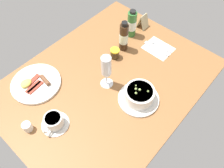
% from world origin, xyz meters
% --- Properties ---
extents(ground_plane, '(1.10, 0.84, 0.03)m').
position_xyz_m(ground_plane, '(0.00, 0.00, -0.01)').
color(ground_plane, brown).
extents(porridge_bowl, '(0.20, 0.20, 0.09)m').
position_xyz_m(porridge_bowl, '(0.01, -0.20, 0.04)').
color(porridge_bowl, silver).
rests_on(porridge_bowl, ground_plane).
extents(cutlery_setting, '(0.13, 0.17, 0.01)m').
position_xyz_m(cutlery_setting, '(0.37, -0.06, 0.00)').
color(cutlery_setting, silver).
rests_on(cutlery_setting, ground_plane).
extents(coffee_cup, '(0.13, 0.13, 0.07)m').
position_xyz_m(coffee_cup, '(-0.35, 0.01, 0.03)').
color(coffee_cup, silver).
rests_on(coffee_cup, ground_plane).
extents(creamer_jug, '(0.05, 0.04, 0.05)m').
position_xyz_m(creamer_jug, '(-0.44, 0.08, 0.02)').
color(creamer_jug, silver).
rests_on(creamer_jug, ground_plane).
extents(wine_glass, '(0.07, 0.07, 0.20)m').
position_xyz_m(wine_glass, '(-0.02, -0.01, 0.13)').
color(wine_glass, white).
rests_on(wine_glass, ground_plane).
extents(jam_jar, '(0.05, 0.05, 0.06)m').
position_xyz_m(jam_jar, '(0.15, 0.08, 0.03)').
color(jam_jar, '#392B16').
rests_on(jam_jar, ground_plane).
extents(sauce_bottle_green, '(0.05, 0.05, 0.17)m').
position_xyz_m(sauce_bottle_green, '(0.35, 0.13, 0.08)').
color(sauce_bottle_green, '#337233').
rests_on(sauce_bottle_green, ground_plane).
extents(sauce_bottle_brown, '(0.05, 0.05, 0.19)m').
position_xyz_m(sauce_bottle_brown, '(0.23, 0.09, 0.09)').
color(sauce_bottle_brown, '#382314').
rests_on(sauce_bottle_brown, ground_plane).
extents(breakfast_plate, '(0.26, 0.26, 0.04)m').
position_xyz_m(breakfast_plate, '(-0.27, 0.26, 0.01)').
color(breakfast_plate, silver).
rests_on(breakfast_plate, ground_plane).
extents(menu_card, '(0.06, 0.06, 0.09)m').
position_xyz_m(menu_card, '(0.46, 0.12, 0.05)').
color(menu_card, tan).
rests_on(menu_card, ground_plane).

